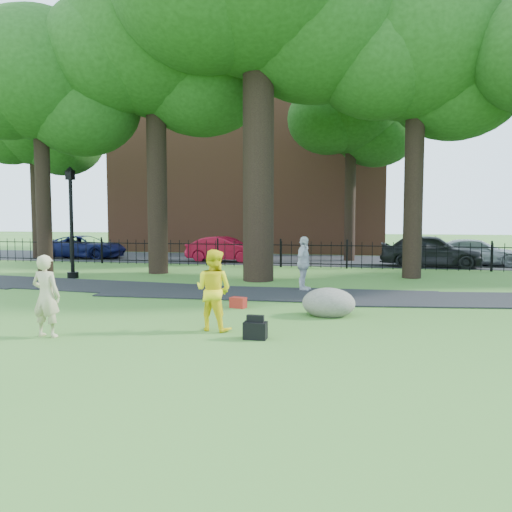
% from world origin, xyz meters
% --- Properties ---
extents(ground, '(120.00, 120.00, 0.00)m').
position_xyz_m(ground, '(0.00, 0.00, 0.00)').
color(ground, '#356322').
rests_on(ground, ground).
extents(footpath, '(36.07, 3.85, 0.03)m').
position_xyz_m(footpath, '(1.00, 3.90, 0.00)').
color(footpath, black).
rests_on(footpath, ground).
extents(street, '(80.00, 7.00, 0.02)m').
position_xyz_m(street, '(0.00, 16.00, 0.00)').
color(street, black).
rests_on(street, ground).
extents(iron_fence, '(44.00, 0.04, 1.20)m').
position_xyz_m(iron_fence, '(0.00, 12.00, 0.60)').
color(iron_fence, black).
rests_on(iron_fence, ground).
extents(brick_building, '(18.00, 8.00, 12.00)m').
position_xyz_m(brick_building, '(-4.00, 24.00, 6.00)').
color(brick_building, brown).
rests_on(brick_building, ground).
extents(tree_row, '(26.82, 7.96, 12.42)m').
position_xyz_m(tree_row, '(0.52, 8.40, 8.15)').
color(tree_row, black).
rests_on(tree_row, ground).
extents(woman, '(0.59, 0.40, 1.58)m').
position_xyz_m(woman, '(-2.22, -2.17, 0.79)').
color(woman, tan).
rests_on(woman, ground).
extents(man, '(0.93, 0.80, 1.64)m').
position_xyz_m(man, '(0.74, -0.95, 0.82)').
color(man, yellow).
rests_on(man, ground).
extents(pedestrian, '(0.60, 1.06, 1.70)m').
position_xyz_m(pedestrian, '(1.89, 4.84, 0.85)').
color(pedestrian, silver).
rests_on(pedestrian, ground).
extents(boulder, '(1.28, 1.00, 0.72)m').
position_xyz_m(boulder, '(2.92, 1.01, 0.36)').
color(boulder, slate).
rests_on(boulder, ground).
extents(lamppost, '(0.41, 0.41, 4.17)m').
position_xyz_m(lamppost, '(-6.99, 6.28, 2.04)').
color(lamppost, black).
rests_on(lamppost, ground).
extents(backpack, '(0.43, 0.27, 0.32)m').
position_xyz_m(backpack, '(1.72, -1.51, 0.16)').
color(backpack, black).
rests_on(backpack, ground).
extents(red_bag, '(0.44, 0.33, 0.27)m').
position_xyz_m(red_bag, '(0.62, 1.57, 0.13)').
color(red_bag, maroon).
rests_on(red_bag, ground).
extents(red_sedan, '(4.05, 1.77, 1.29)m').
position_xyz_m(red_sedan, '(-3.21, 14.02, 0.65)').
color(red_sedan, maroon).
rests_on(red_sedan, ground).
extents(navy_van, '(4.66, 2.32, 1.27)m').
position_xyz_m(navy_van, '(-11.45, 14.59, 0.64)').
color(navy_van, '#0B103A').
rests_on(navy_van, ground).
extents(grey_car, '(4.62, 2.15, 1.53)m').
position_xyz_m(grey_car, '(6.74, 13.50, 0.76)').
color(grey_car, black).
rests_on(grey_car, ground).
extents(silver_car, '(4.40, 2.23, 1.22)m').
position_xyz_m(silver_car, '(9.00, 14.82, 0.61)').
color(silver_car, '#93969C').
rests_on(silver_car, ground).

